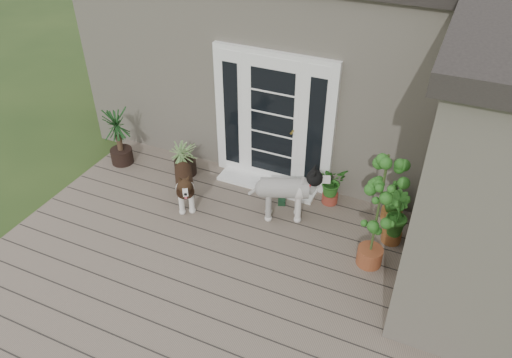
% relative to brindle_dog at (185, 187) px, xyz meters
% --- Properties ---
extents(deck, '(6.20, 4.60, 0.12)m').
position_rel_brindle_dog_xyz_m(deck, '(1.11, -1.04, -0.40)').
color(deck, '#6B5B4C').
rests_on(deck, ground).
extents(house_main, '(7.40, 4.00, 3.10)m').
position_rel_brindle_dog_xyz_m(house_main, '(1.11, 3.21, 1.09)').
color(house_main, '#665E54').
rests_on(house_main, ground).
extents(house_wing, '(1.60, 2.40, 3.10)m').
position_rel_brindle_dog_xyz_m(house_wing, '(4.01, 0.06, 1.09)').
color(house_wing, '#665E54').
rests_on(house_wing, ground).
extents(door_unit, '(1.90, 0.14, 2.15)m').
position_rel_brindle_dog_xyz_m(door_unit, '(0.91, 1.16, 0.74)').
color(door_unit, white).
rests_on(door_unit, deck).
extents(door_step, '(1.60, 0.40, 0.05)m').
position_rel_brindle_dog_xyz_m(door_step, '(0.91, 0.96, -0.31)').
color(door_step, white).
rests_on(door_step, deck).
extents(brindle_dog, '(0.75, 0.87, 0.68)m').
position_rel_brindle_dog_xyz_m(brindle_dog, '(0.00, 0.00, 0.00)').
color(brindle_dog, black).
rests_on(brindle_dog, deck).
extents(white_dog, '(1.01, 0.70, 0.77)m').
position_rel_brindle_dog_xyz_m(white_dog, '(1.44, 0.34, 0.05)').
color(white_dog, beige).
rests_on(white_dog, deck).
extents(spider_plant, '(0.60, 0.60, 0.63)m').
position_rel_brindle_dog_xyz_m(spider_plant, '(-0.45, 0.73, -0.02)').
color(spider_plant, '#7EA264').
rests_on(spider_plant, deck).
extents(yucca, '(0.72, 0.72, 1.01)m').
position_rel_brindle_dog_xyz_m(yucca, '(-1.60, 0.57, 0.16)').
color(yucca, black).
rests_on(yucca, deck).
extents(herb_a, '(0.58, 0.58, 0.53)m').
position_rel_brindle_dog_xyz_m(herb_a, '(1.95, 0.96, -0.07)').
color(herb_a, '#275D1A').
rests_on(herb_a, deck).
extents(herb_b, '(0.54, 0.54, 0.58)m').
position_rel_brindle_dog_xyz_m(herb_b, '(2.98, 0.48, -0.05)').
color(herb_b, '#1A5D1C').
rests_on(herb_b, deck).
extents(herb_c, '(0.50, 0.50, 0.56)m').
position_rel_brindle_dog_xyz_m(herb_c, '(2.88, 0.96, -0.06)').
color(herb_c, '#195618').
rests_on(herb_c, deck).
extents(sapling, '(0.63, 0.63, 1.75)m').
position_rel_brindle_dog_xyz_m(sapling, '(2.80, -0.07, 0.54)').
color(sapling, '#185217').
rests_on(sapling, deck).
extents(clog_left, '(0.26, 0.37, 0.10)m').
position_rel_brindle_dog_xyz_m(clog_left, '(1.27, 0.70, -0.29)').
color(clog_left, black).
rests_on(clog_left, deck).
extents(clog_right, '(0.15, 0.32, 0.09)m').
position_rel_brindle_dog_xyz_m(clog_right, '(1.37, 0.92, -0.29)').
color(clog_right, '#15351A').
rests_on(clog_right, deck).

